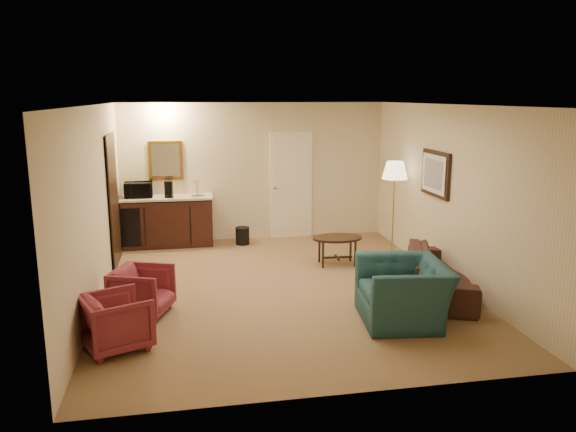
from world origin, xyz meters
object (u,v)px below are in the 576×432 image
teal_armchair (404,282)px  floor_lamp (393,208)px  rose_chair_far (116,319)px  microwave (138,188)px  wetbar_cabinet (168,221)px  rose_chair_near (142,289)px  sofa (440,266)px  coffee_table (337,251)px  waste_bin (242,236)px  coffee_maker (169,189)px

teal_armchair → floor_lamp: (0.94, 2.83, 0.32)m
teal_armchair → rose_chair_far: (-3.37, -0.17, -0.16)m
rose_chair_far → microwave: 4.41m
wetbar_cabinet → teal_armchair: bearing=-55.0°
floor_lamp → microwave: size_ratio=3.32×
teal_armchair → rose_chair_far: bearing=-80.8°
rose_chair_near → sofa: bearing=-69.1°
rose_chair_far → coffee_table: (3.20, 2.59, -0.11)m
wetbar_cabinet → sofa: 5.04m
coffee_table → waste_bin: 2.10m
coffee_table → microwave: microwave is taller
rose_chair_near → waste_bin: size_ratio=2.10×
rose_chair_near → coffee_maker: 3.36m
wetbar_cabinet → rose_chair_far: wetbar_cabinet is taller
wetbar_cabinet → coffee_table: bearing=-32.3°
coffee_table → microwave: 3.78m
rose_chair_far → floor_lamp: floor_lamp is taller
floor_lamp → waste_bin: (-2.50, 1.16, -0.66)m
rose_chair_near → coffee_table: size_ratio=0.83×
wetbar_cabinet → rose_chair_far: bearing=-96.1°
rose_chair_far → coffee_maker: size_ratio=2.30×
sofa → microwave: 5.48m
sofa → coffee_maker: (-3.76, 3.21, 0.68)m
sofa → coffee_maker: bearing=68.9°
coffee_table → floor_lamp: (1.11, 0.41, 0.59)m
wetbar_cabinet → coffee_maker: size_ratio=5.54×
wetbar_cabinet → coffee_maker: (0.04, -0.09, 0.61)m
sofa → waste_bin: size_ratio=6.21×
wetbar_cabinet → coffee_table: (2.74, -1.73, -0.23)m
rose_chair_far → coffee_maker: bearing=-29.9°
rose_chair_far → sofa: bearing=-99.8°
teal_armchair → floor_lamp: size_ratio=0.69×
teal_armchair → floor_lamp: bearing=168.0°
sofa → floor_lamp: 2.03m
microwave → coffee_maker: bearing=-13.8°
coffee_table → teal_armchair: bearing=-86.1°
wetbar_cabinet → sofa: size_ratio=0.82×
rose_chair_far → floor_lamp: (4.31, 3.00, 0.48)m
rose_chair_near → rose_chair_far: rose_chair_far is taller
rose_chair_near → rose_chair_far: 0.98m
teal_armchair → coffee_maker: size_ratio=3.85×
sofa → microwave: size_ratio=4.06×
floor_lamp → microwave: floor_lamp is taller
sofa → microwave: (-4.30, 3.33, 0.70)m
microwave → rose_chair_near: bearing=-87.4°
sofa → rose_chair_far: size_ratio=2.95×
sofa → floor_lamp: size_ratio=1.22×
sofa → rose_chair_near: size_ratio=2.96×
teal_armchair → waste_bin: bearing=-152.3°
rose_chair_far → microwave: microwave is taller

